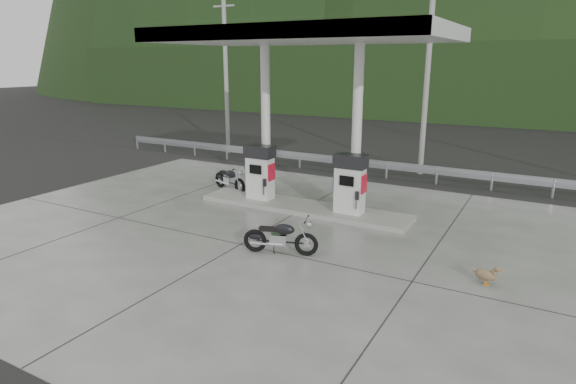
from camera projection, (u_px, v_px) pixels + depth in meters
The scene contains 17 objects.
ground at pixel (261, 233), 13.39m from camera, with size 160.00×160.00×0.00m, color black.
forecourt_apron at pixel (261, 233), 13.39m from camera, with size 18.00×14.00×0.02m, color slate.
pump_island at pixel (303, 207), 15.47m from camera, with size 7.00×1.40×0.15m, color gray.
gas_pump_left at pixel (260, 172), 15.96m from camera, with size 0.95×0.55×1.80m, color silver, non-canonical shape.
gas_pump_right at pixel (350, 184), 14.46m from camera, with size 0.95×0.55×1.80m, color silver, non-canonical shape.
canopy_column_left at pixel (266, 123), 15.88m from camera, with size 0.30×0.30×5.00m, color white.
canopy_column_right at pixel (357, 129), 14.37m from camera, with size 0.30×0.30×5.00m, color white.
canopy_roof at pixel (304, 35), 14.08m from camera, with size 8.50×5.00×0.40m, color silver.
guardrail at pixel (364, 159), 19.94m from camera, with size 26.00×0.16×1.42m, color #989AA0, non-canonical shape.
road at pixel (389, 161), 23.08m from camera, with size 60.00×7.00×0.01m, color black.
utility_pole_a at pixel (226, 74), 24.09m from camera, with size 0.22×0.22×8.00m, color gray.
utility_pole_b at pixel (427, 77), 19.40m from camera, with size 0.22×0.22×8.00m, color gray.
tree_band at pixel (464, 82), 37.87m from camera, with size 80.00×6.00×6.00m, color black.
forested_hills at pixel (502, 97), 63.94m from camera, with size 100.00×40.00×140.00m, color black, non-canonical shape.
motorcycle_left at pixel (230, 179), 17.64m from camera, with size 1.76×0.56×0.83m, color black, non-canonical shape.
motorcycle_right at pixel (280, 238), 11.85m from camera, with size 1.76×0.56×0.83m, color black, non-canonical shape.
duck at pixel (485, 275), 10.27m from camera, with size 0.57×0.16×0.41m, color brown, non-canonical shape.
Camera 1 is at (6.79, -10.65, 4.65)m, focal length 30.00 mm.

